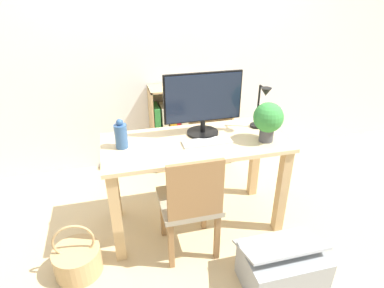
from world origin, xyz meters
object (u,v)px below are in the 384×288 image
at_px(keyboard, 207,142).
at_px(basket, 78,260).
at_px(desk_lamp, 262,104).
at_px(bookshelf, 178,128).
at_px(potted_plant, 268,119).
at_px(chair, 191,202).
at_px(monitor, 203,101).
at_px(vase, 121,135).
at_px(storage_box, 282,267).

xyz_separation_m(keyboard, basket, (-0.97, -0.25, -0.64)).
relative_size(desk_lamp, bookshelf, 0.40).
height_order(potted_plant, basket, potted_plant).
bearing_deg(chair, desk_lamp, 21.61).
xyz_separation_m(chair, bookshelf, (0.18, 1.26, -0.03)).
xyz_separation_m(monitor, bookshelf, (-0.02, 0.83, -0.58)).
bearing_deg(desk_lamp, potted_plant, -101.09).
bearing_deg(chair, keyboard, 45.69).
relative_size(monitor, desk_lamp, 1.67).
distance_m(keyboard, basket, 1.19).
relative_size(keyboard, vase, 1.67).
height_order(monitor, desk_lamp, monitor).
height_order(desk_lamp, basket, desk_lamp).
xyz_separation_m(chair, storage_box, (0.50, -0.41, -0.31)).
distance_m(potted_plant, bookshelf, 1.25).
relative_size(keyboard, chair, 0.43).
distance_m(vase, bookshelf, 1.16).
distance_m(monitor, storage_box, 1.24).
bearing_deg(desk_lamp, basket, -165.65).
distance_m(keyboard, bookshelf, 1.04).
height_order(vase, desk_lamp, desk_lamp).
distance_m(desk_lamp, potted_plant, 0.20).
bearing_deg(bookshelf, chair, -98.15).
distance_m(desk_lamp, chair, 0.91).
bearing_deg(keyboard, chair, -125.22).
relative_size(monitor, basket, 1.44).
bearing_deg(storage_box, desk_lamp, 79.43).
bearing_deg(desk_lamp, storage_box, -100.57).
distance_m(monitor, potted_plant, 0.48).
bearing_deg(monitor, chair, -115.19).
height_order(vase, storage_box, vase).
bearing_deg(vase, storage_box, -40.02).
height_order(monitor, bookshelf, monitor).
distance_m(keyboard, potted_plant, 0.46).
xyz_separation_m(desk_lamp, basket, (-1.43, -0.37, -0.85)).
bearing_deg(storage_box, chair, 140.86).
xyz_separation_m(monitor, potted_plant, (0.41, -0.23, -0.09)).
xyz_separation_m(monitor, storage_box, (0.30, -0.84, -0.86)).
height_order(keyboard, vase, vase).
bearing_deg(storage_box, vase, 139.98).
bearing_deg(basket, storage_box, -18.36).
xyz_separation_m(vase, basket, (-0.38, -0.33, -0.73)).
distance_m(monitor, basket, 1.39).
relative_size(potted_plant, chair, 0.35).
height_order(bookshelf, basket, bookshelf).
bearing_deg(bookshelf, vase, -122.82).
bearing_deg(monitor, basket, -157.36).
bearing_deg(basket, chair, -1.37).
bearing_deg(keyboard, desk_lamp, 14.44).
xyz_separation_m(monitor, vase, (-0.61, -0.08, -0.17)).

